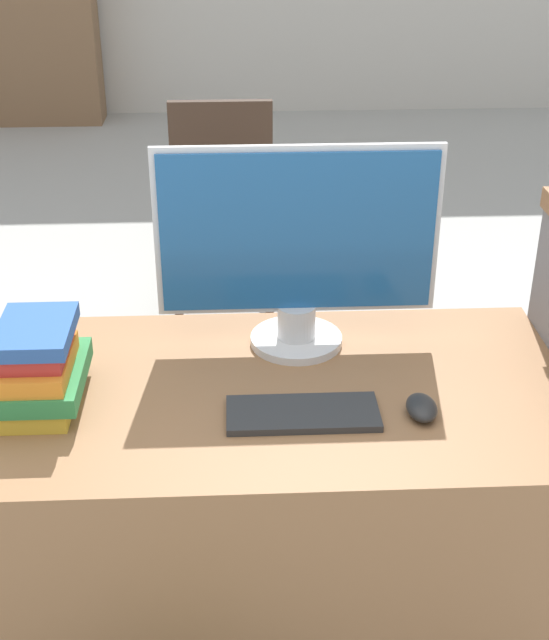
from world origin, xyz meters
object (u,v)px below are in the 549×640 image
at_px(keyboard, 303,414).
at_px(book_stack, 37,368).
at_px(monitor, 297,248).
at_px(mouse, 422,408).
at_px(far_chair, 222,204).

bearing_deg(keyboard, book_stack, 171.62).
xyz_separation_m(monitor, keyboard, (-0.01, -0.33, -0.25)).
xyz_separation_m(mouse, book_stack, (-0.83, 0.09, 0.07)).
height_order(keyboard, mouse, mouse).
relative_size(book_stack, far_chair, 0.30).
bearing_deg(book_stack, mouse, -6.27).
relative_size(keyboard, mouse, 3.19).
bearing_deg(monitor, book_stack, -157.54).
bearing_deg(far_chair, mouse, -131.43).
height_order(keyboard, book_stack, book_stack).
xyz_separation_m(keyboard, book_stack, (-0.57, 0.08, 0.08)).
relative_size(monitor, book_stack, 2.46).
distance_m(keyboard, far_chair, 2.02).
relative_size(monitor, far_chair, 0.73).
bearing_deg(mouse, far_chair, 102.45).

